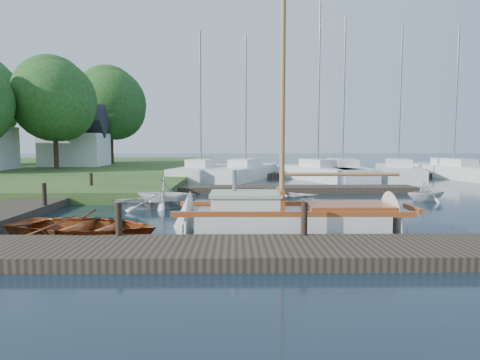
{
  "coord_description": "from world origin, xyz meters",
  "views": [
    {
      "loc": [
        -0.19,
        -15.24,
        2.56
      ],
      "look_at": [
        0.0,
        0.0,
        1.2
      ],
      "focal_mm": 32.0,
      "sensor_mm": 36.0,
      "label": 1
    }
  ],
  "objects_px": {
    "tender_a": "(156,199)",
    "tender_d": "(426,190)",
    "tender_b": "(166,191)",
    "marina_boat_4": "(398,171)",
    "tree_7": "(111,104)",
    "marina_boat_2": "(318,171)",
    "mooring_post_5": "(91,181)",
    "sailboat": "(295,223)",
    "tender_c": "(271,194)",
    "dinghy": "(84,223)",
    "marina_boat_1": "(246,171)",
    "mooring_post_4": "(44,194)",
    "house_c": "(75,142)",
    "marina_boat_5": "(453,170)",
    "mooring_post_2": "(304,219)",
    "tree_3": "(54,99)",
    "mooring_post_1": "(119,219)",
    "marina_boat_3": "(342,171)"
  },
  "relations": [
    {
      "from": "tender_a",
      "to": "tender_d",
      "type": "xyz_separation_m",
      "value": [
        11.37,
        1.62,
        0.15
      ]
    },
    {
      "from": "tender_b",
      "to": "marina_boat_4",
      "type": "xyz_separation_m",
      "value": [
        13.9,
        12.38,
        -0.07
      ]
    },
    {
      "from": "tree_7",
      "to": "marina_boat_2",
      "type": "bearing_deg",
      "value": -36.02
    },
    {
      "from": "mooring_post_5",
      "to": "marina_boat_4",
      "type": "bearing_deg",
      "value": 26.2
    },
    {
      "from": "sailboat",
      "to": "tender_c",
      "type": "xyz_separation_m",
      "value": [
        -0.16,
        5.94,
        0.05
      ]
    },
    {
      "from": "dinghy",
      "to": "marina_boat_4",
      "type": "xyz_separation_m",
      "value": [
        15.2,
        17.94,
        0.14
      ]
    },
    {
      "from": "dinghy",
      "to": "marina_boat_1",
      "type": "xyz_separation_m",
      "value": [
        4.75,
        18.33,
        0.13
      ]
    },
    {
      "from": "sailboat",
      "to": "mooring_post_4",
      "type": "bearing_deg",
      "value": 157.06
    },
    {
      "from": "marina_boat_2",
      "to": "house_c",
      "type": "bearing_deg",
      "value": 42.06
    },
    {
      "from": "marina_boat_4",
      "to": "tender_a",
      "type": "bearing_deg",
      "value": 144.65
    },
    {
      "from": "tender_d",
      "to": "marina_boat_5",
      "type": "xyz_separation_m",
      "value": [
        7.19,
        11.74,
        0.08
      ]
    },
    {
      "from": "marina_boat_2",
      "to": "marina_boat_4",
      "type": "height_order",
      "value": "marina_boat_2"
    },
    {
      "from": "tender_c",
      "to": "marina_boat_2",
      "type": "relative_size",
      "value": 0.33
    },
    {
      "from": "mooring_post_5",
      "to": "tender_c",
      "type": "bearing_deg",
      "value": -18.18
    },
    {
      "from": "mooring_post_4",
      "to": "tree_7",
      "type": "height_order",
      "value": "tree_7"
    },
    {
      "from": "mooring_post_5",
      "to": "sailboat",
      "type": "distance_m",
      "value": 12.12
    },
    {
      "from": "dinghy",
      "to": "tender_a",
      "type": "relative_size",
      "value": 1.28
    },
    {
      "from": "mooring_post_2",
      "to": "house_c",
      "type": "relative_size",
      "value": 0.15
    },
    {
      "from": "dinghy",
      "to": "tender_d",
      "type": "bearing_deg",
      "value": -47.46
    },
    {
      "from": "tender_c",
      "to": "mooring_post_4",
      "type": "bearing_deg",
      "value": 108.84
    },
    {
      "from": "tender_a",
      "to": "tender_c",
      "type": "bearing_deg",
      "value": -90.5
    },
    {
      "from": "tender_d",
      "to": "tree_3",
      "type": "xyz_separation_m",
      "value": [
        -22.09,
        15.07,
        5.33
      ]
    },
    {
      "from": "mooring_post_4",
      "to": "tender_a",
      "type": "height_order",
      "value": "mooring_post_4"
    },
    {
      "from": "house_c",
      "to": "tree_7",
      "type": "xyz_separation_m",
      "value": [
        2.0,
        4.05,
        3.62
      ]
    },
    {
      "from": "sailboat",
      "to": "tender_b",
      "type": "xyz_separation_m",
      "value": [
        -4.34,
        5.15,
        0.29
      ]
    },
    {
      "from": "tender_d",
      "to": "tender_b",
      "type": "bearing_deg",
      "value": 83.89
    },
    {
      "from": "mooring_post_2",
      "to": "house_c",
      "type": "xyz_separation_m",
      "value": [
        -15.5,
        27.0,
        1.88
      ]
    },
    {
      "from": "mooring_post_1",
      "to": "marina_boat_2",
      "type": "xyz_separation_m",
      "value": [
        8.4,
        18.4,
        -0.12
      ]
    },
    {
      "from": "marina_boat_2",
      "to": "tree_3",
      "type": "bearing_deg",
      "value": 52.49
    },
    {
      "from": "marina_boat_1",
      "to": "marina_boat_3",
      "type": "relative_size",
      "value": 0.89
    },
    {
      "from": "tender_a",
      "to": "tree_7",
      "type": "bearing_deg",
      "value": 7.75
    },
    {
      "from": "mooring_post_2",
      "to": "tender_a",
      "type": "xyz_separation_m",
      "value": [
        -4.78,
        6.37,
        -0.37
      ]
    },
    {
      "from": "marina_boat_3",
      "to": "marina_boat_5",
      "type": "distance_m",
      "value": 8.13
    },
    {
      "from": "mooring_post_4",
      "to": "marina_boat_1",
      "type": "bearing_deg",
      "value": 62.01
    },
    {
      "from": "mooring_post_1",
      "to": "marina_boat_1",
      "type": "height_order",
      "value": "marina_boat_1"
    },
    {
      "from": "mooring_post_2",
      "to": "mooring_post_4",
      "type": "relative_size",
      "value": 1.0
    },
    {
      "from": "mooring_post_4",
      "to": "marina_boat_5",
      "type": "bearing_deg",
      "value": 33.47
    },
    {
      "from": "mooring_post_4",
      "to": "tender_b",
      "type": "height_order",
      "value": "tender_b"
    },
    {
      "from": "tender_c",
      "to": "marina_boat_5",
      "type": "relative_size",
      "value": 0.37
    },
    {
      "from": "mooring_post_5",
      "to": "tree_3",
      "type": "height_order",
      "value": "tree_3"
    },
    {
      "from": "mooring_post_2",
      "to": "tender_d",
      "type": "height_order",
      "value": "mooring_post_2"
    },
    {
      "from": "marina_boat_4",
      "to": "house_c",
      "type": "bearing_deg",
      "value": 85.49
    },
    {
      "from": "sailboat",
      "to": "tender_b",
      "type": "distance_m",
      "value": 6.75
    },
    {
      "from": "mooring_post_1",
      "to": "mooring_post_5",
      "type": "distance_m",
      "value": 10.77
    },
    {
      "from": "tender_c",
      "to": "tender_d",
      "type": "distance_m",
      "value": 6.82
    },
    {
      "from": "mooring_post_2",
      "to": "mooring_post_5",
      "type": "xyz_separation_m",
      "value": [
        -8.5,
        10.0,
        0.0
      ]
    },
    {
      "from": "dinghy",
      "to": "tender_d",
      "type": "xyz_separation_m",
      "value": [
        12.27,
        7.06,
        0.06
      ]
    },
    {
      "from": "house_c",
      "to": "mooring_post_4",
      "type": "bearing_deg",
      "value": -72.35
    },
    {
      "from": "sailboat",
      "to": "marina_boat_2",
      "type": "xyz_separation_m",
      "value": [
        3.94,
        17.07,
        0.24
      ]
    },
    {
      "from": "tender_a",
      "to": "marina_boat_1",
      "type": "height_order",
      "value": "marina_boat_1"
    }
  ]
}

